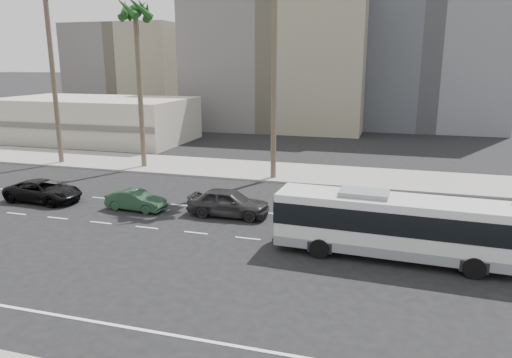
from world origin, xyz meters
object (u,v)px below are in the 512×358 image
at_px(palm_mid, 135,15).
at_px(city_bus, 393,224).
at_px(car_c, 44,191).
at_px(car_a, 228,202).
at_px(car_b, 136,200).

bearing_deg(palm_mid, city_bus, -34.15).
bearing_deg(city_bus, car_c, 174.67).
xyz_separation_m(car_a, car_c, (-12.92, -0.59, -0.12)).
bearing_deg(car_c, car_b, -87.66).
height_order(car_b, car_c, car_c).
relative_size(car_b, car_c, 0.74).
bearing_deg(car_a, city_bus, -111.87).
bearing_deg(city_bus, car_a, 161.26).
distance_m(car_b, car_c, 6.90).
distance_m(car_a, palm_mid, 19.96).
height_order(car_a, palm_mid, palm_mid).
relative_size(car_c, palm_mid, 0.36).
relative_size(car_b, palm_mid, 0.27).
height_order(car_c, palm_mid, palm_mid).
bearing_deg(car_c, palm_mid, -4.06).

